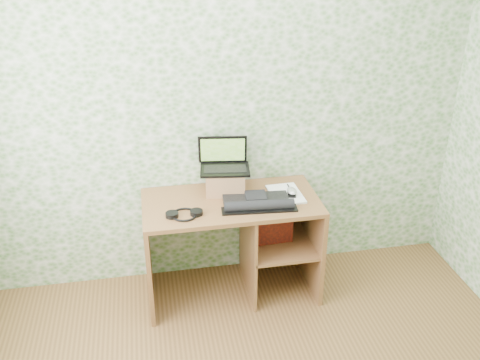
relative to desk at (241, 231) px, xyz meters
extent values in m
plane|color=silver|center=(-0.08, 0.28, 0.82)|extent=(3.50, 0.00, 3.50)
cube|color=brown|center=(-0.08, -0.03, 0.25)|extent=(1.20, 0.60, 0.03)
cube|color=brown|center=(-0.66, -0.03, -0.12)|extent=(0.03, 0.60, 0.72)
cube|color=brown|center=(0.51, -0.03, -0.12)|extent=(0.03, 0.60, 0.72)
cube|color=brown|center=(0.04, -0.03, -0.12)|extent=(0.02, 0.56, 0.72)
cube|color=brown|center=(0.27, -0.03, -0.10)|extent=(0.46, 0.56, 0.02)
cube|color=brown|center=(0.28, 0.26, -0.12)|extent=(0.48, 0.02, 0.72)
cube|color=brown|center=(-0.09, 0.12, 0.35)|extent=(0.29, 0.26, 0.16)
cube|color=black|center=(-0.09, 0.12, 0.44)|extent=(0.37, 0.27, 0.02)
cube|color=black|center=(-0.09, 0.11, 0.45)|extent=(0.30, 0.17, 0.00)
cube|color=black|center=(-0.09, 0.21, 0.55)|extent=(0.34, 0.10, 0.21)
cube|color=#2F5D1A|center=(-0.09, 0.20, 0.55)|extent=(0.31, 0.08, 0.18)
cube|color=black|center=(0.08, -0.07, 0.29)|extent=(0.45, 0.19, 0.03)
cube|color=black|center=(0.08, -0.07, 0.30)|extent=(0.15, 0.15, 0.05)
cylinder|color=black|center=(0.08, -0.19, 0.30)|extent=(0.46, 0.11, 0.07)
cube|color=black|center=(0.08, -0.19, 0.27)|extent=(0.51, 0.14, 0.01)
torus|color=black|center=(-0.41, -0.17, 0.28)|extent=(0.17, 0.17, 0.01)
cylinder|color=black|center=(-0.49, -0.17, 0.28)|extent=(0.08, 0.08, 0.03)
cylinder|color=black|center=(-0.33, -0.17, 0.28)|extent=(0.08, 0.08, 0.03)
cube|color=white|center=(0.31, -0.02, 0.28)|extent=(0.22, 0.31, 0.01)
ellipsoid|color=silver|center=(0.34, -0.05, 0.30)|extent=(0.09, 0.12, 0.04)
cylinder|color=black|center=(0.35, 0.04, 0.29)|extent=(0.01, 0.14, 0.01)
cube|color=maroon|center=(0.22, -0.03, 0.07)|extent=(0.28, 0.10, 0.33)
camera|label=1|loc=(-0.61, -3.17, 2.01)|focal=40.00mm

